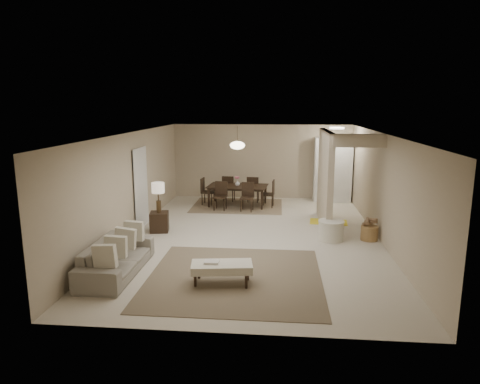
# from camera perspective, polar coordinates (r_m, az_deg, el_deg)

# --- Properties ---
(floor) EXTENTS (9.00, 9.00, 0.00)m
(floor) POSITION_cam_1_polar(r_m,az_deg,el_deg) (10.46, 1.80, -5.98)
(floor) COLOR beige
(floor) RESTS_ON ground
(ceiling) EXTENTS (9.00, 9.00, 0.00)m
(ceiling) POSITION_cam_1_polar(r_m,az_deg,el_deg) (9.99, 1.90, 7.81)
(ceiling) COLOR white
(ceiling) RESTS_ON back_wall
(back_wall) EXTENTS (6.00, 0.00, 6.00)m
(back_wall) POSITION_cam_1_polar(r_m,az_deg,el_deg) (14.59, 2.90, 4.08)
(back_wall) COLOR #B9A88C
(back_wall) RESTS_ON floor
(left_wall) EXTENTS (0.00, 9.00, 9.00)m
(left_wall) POSITION_cam_1_polar(r_m,az_deg,el_deg) (10.75, -14.33, 1.01)
(left_wall) COLOR #B9A88C
(left_wall) RESTS_ON floor
(right_wall) EXTENTS (0.00, 9.00, 9.00)m
(right_wall) POSITION_cam_1_polar(r_m,az_deg,el_deg) (10.42, 18.55, 0.44)
(right_wall) COLOR #B9A88C
(right_wall) RESTS_ON floor
(partition) EXTENTS (0.15, 2.50, 2.50)m
(partition) POSITION_cam_1_polar(r_m,az_deg,el_deg) (11.43, 11.27, 1.77)
(partition) COLOR #B9A88C
(partition) RESTS_ON floor
(doorway) EXTENTS (0.04, 0.90, 2.04)m
(doorway) POSITION_cam_1_polar(r_m,az_deg,el_deg) (11.34, -13.13, 0.42)
(doorway) COLOR black
(doorway) RESTS_ON floor
(pantry_cabinet) EXTENTS (1.20, 0.55, 2.10)m
(pantry_cabinet) POSITION_cam_1_polar(r_m,az_deg,el_deg) (14.37, 12.25, 2.90)
(pantry_cabinet) COLOR white
(pantry_cabinet) RESTS_ON floor
(flush_light) EXTENTS (0.44, 0.44, 0.05)m
(flush_light) POSITION_cam_1_polar(r_m,az_deg,el_deg) (13.29, 12.78, 8.31)
(flush_light) COLOR white
(flush_light) RESTS_ON ceiling
(living_rug) EXTENTS (3.20, 3.20, 0.01)m
(living_rug) POSITION_cam_1_polar(r_m,az_deg,el_deg) (8.11, -0.71, -11.28)
(living_rug) COLOR brown
(living_rug) RESTS_ON floor
(sofa) EXTENTS (2.13, 0.84, 0.62)m
(sofa) POSITION_cam_1_polar(r_m,az_deg,el_deg) (8.52, -16.14, -8.42)
(sofa) COLOR gray
(sofa) RESTS_ON floor
(ottoman_bench) EXTENTS (1.14, 0.64, 0.39)m
(ottoman_bench) POSITION_cam_1_polar(r_m,az_deg,el_deg) (7.74, -2.44, -10.01)
(ottoman_bench) COLOR beige
(ottoman_bench) RESTS_ON living_rug
(side_table) EXTENTS (0.52, 0.52, 0.50)m
(side_table) POSITION_cam_1_polar(r_m,az_deg,el_deg) (11.01, -10.70, -3.93)
(side_table) COLOR black
(side_table) RESTS_ON floor
(table_lamp) EXTENTS (0.32, 0.32, 0.76)m
(table_lamp) POSITION_cam_1_polar(r_m,az_deg,el_deg) (10.83, -10.86, 0.21)
(table_lamp) COLOR #4B3820
(table_lamp) RESTS_ON side_table
(round_pouf) EXTENTS (0.61, 0.61, 0.47)m
(round_pouf) POSITION_cam_1_polar(r_m,az_deg,el_deg) (10.36, 12.03, -5.05)
(round_pouf) COLOR beige
(round_pouf) RESTS_ON floor
(wicker_basket) EXTENTS (0.46, 0.46, 0.34)m
(wicker_basket) POSITION_cam_1_polar(r_m,az_deg,el_deg) (10.62, 16.86, -5.25)
(wicker_basket) COLOR olive
(wicker_basket) RESTS_ON floor
(dining_rug) EXTENTS (2.80, 2.10, 0.01)m
(dining_rug) POSITION_cam_1_polar(r_m,az_deg,el_deg) (13.57, -0.34, -1.83)
(dining_rug) COLOR #755F48
(dining_rug) RESTS_ON floor
(dining_table) EXTENTS (1.93, 1.20, 0.65)m
(dining_table) POSITION_cam_1_polar(r_m,az_deg,el_deg) (13.50, -0.35, -0.51)
(dining_table) COLOR black
(dining_table) RESTS_ON dining_rug
(dining_chairs) EXTENTS (2.33, 1.77, 0.86)m
(dining_chairs) POSITION_cam_1_polar(r_m,az_deg,el_deg) (13.48, -0.35, -0.08)
(dining_chairs) COLOR black
(dining_chairs) RESTS_ON dining_rug
(vase) EXTENTS (0.19, 0.19, 0.17)m
(vase) POSITION_cam_1_polar(r_m,az_deg,el_deg) (13.42, -0.35, 1.19)
(vase) COLOR white
(vase) RESTS_ON dining_table
(yellow_mat) EXTENTS (1.05, 0.70, 0.01)m
(yellow_mat) POSITION_cam_1_polar(r_m,az_deg,el_deg) (11.96, 11.71, -3.93)
(yellow_mat) COLOR yellow
(yellow_mat) RESTS_ON floor
(pendant_light) EXTENTS (0.46, 0.46, 0.71)m
(pendant_light) POSITION_cam_1_polar(r_m,az_deg,el_deg) (13.25, -0.35, 6.25)
(pendant_light) COLOR #4B3820
(pendant_light) RESTS_ON ceiling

